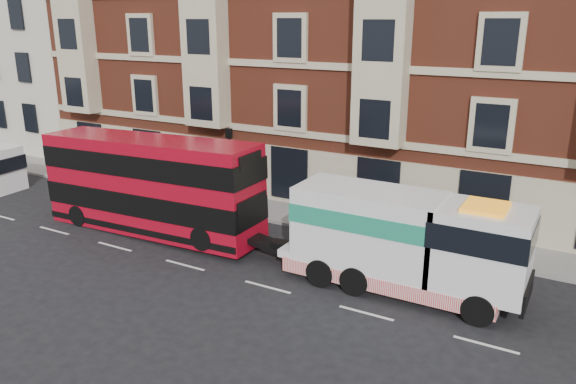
% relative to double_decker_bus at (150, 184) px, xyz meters
% --- Properties ---
extents(ground, '(120.00, 120.00, 0.00)m').
position_rel_double_decker_bus_xyz_m(ground, '(7.71, -2.23, -2.41)').
color(ground, black).
rests_on(ground, ground).
extents(sidewalk, '(90.00, 3.00, 0.15)m').
position_rel_double_decker_bus_xyz_m(sidewalk, '(7.71, 5.27, -2.33)').
color(sidewalk, slate).
rests_on(sidewalk, ground).
extents(victorian_terrace, '(45.00, 12.00, 20.40)m').
position_rel_double_decker_bus_xyz_m(victorian_terrace, '(8.21, 12.77, 7.66)').
color(victorian_terrace, brown).
rests_on(victorian_terrace, ground).
extents(cream_block, '(16.00, 10.00, 16.80)m').
position_rel_double_decker_bus_xyz_m(cream_block, '(-22.29, 11.77, 5.94)').
color(cream_block, beige).
rests_on(cream_block, ground).
extents(lamp_post_west, '(0.35, 0.15, 4.35)m').
position_rel_double_decker_bus_xyz_m(lamp_post_west, '(1.71, 3.97, 0.27)').
color(lamp_post_west, black).
rests_on(lamp_post_west, sidewalk).
extents(double_decker_bus, '(11.22, 2.57, 4.54)m').
position_rel_double_decker_bus_xyz_m(double_decker_bus, '(0.00, 0.00, 0.00)').
color(double_decker_bus, '#A4091B').
rests_on(double_decker_bus, ground).
extents(tow_truck, '(8.98, 2.65, 3.74)m').
position_rel_double_decker_bus_xyz_m(tow_truck, '(12.06, 0.00, -0.42)').
color(tow_truck, silver).
rests_on(tow_truck, ground).
extents(pedestrian, '(0.67, 0.45, 1.83)m').
position_rel_double_decker_bus_xyz_m(pedestrian, '(-4.67, 3.92, -1.34)').
color(pedestrian, '#1D1830').
rests_on(pedestrian, sidewalk).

